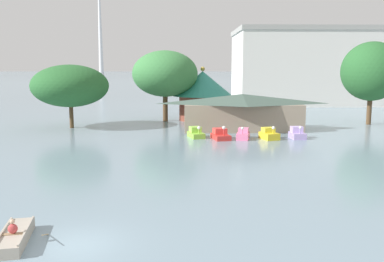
% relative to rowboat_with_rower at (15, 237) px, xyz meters
% --- Properties ---
extents(ground_plane, '(2000.00, 2000.00, 0.00)m').
position_rel_rowboat_with_rower_xyz_m(ground_plane, '(2.97, -0.32, -0.29)').
color(ground_plane, gray).
extents(rowboat_with_rower, '(3.03, 3.90, 1.25)m').
position_rel_rowboat_with_rower_xyz_m(rowboat_with_rower, '(0.00, 0.00, 0.00)').
color(rowboat_with_rower, '#ADA393').
rests_on(rowboat_with_rower, ground).
extents(pedal_boat_lime, '(2.14, 3.04, 1.49)m').
position_rel_rowboat_with_rower_xyz_m(pedal_boat_lime, '(9.40, 29.76, 0.20)').
color(pedal_boat_lime, '#8CCC3F').
rests_on(pedal_boat_lime, ground).
extents(pedal_boat_red, '(2.25, 3.14, 1.70)m').
position_rel_rowboat_with_rower_xyz_m(pedal_boat_red, '(12.20, 28.49, 0.20)').
color(pedal_boat_red, red).
rests_on(pedal_boat_red, ground).
extents(pedal_boat_pink, '(1.96, 3.06, 1.56)m').
position_rel_rowboat_with_rower_xyz_m(pedal_boat_pink, '(14.84, 28.62, 0.21)').
color(pedal_boat_pink, pink).
rests_on(pedal_boat_pink, ground).
extents(pedal_boat_yellow, '(2.17, 2.72, 1.63)m').
position_rel_rowboat_with_rower_xyz_m(pedal_boat_yellow, '(17.80, 28.36, 0.25)').
color(pedal_boat_yellow, yellow).
rests_on(pedal_boat_yellow, ground).
extents(pedal_boat_lavender, '(1.64, 2.33, 1.56)m').
position_rel_rowboat_with_rower_xyz_m(pedal_boat_lavender, '(21.15, 28.72, 0.26)').
color(pedal_boat_lavender, '#B299D8').
rests_on(pedal_boat_lavender, ground).
extents(boathouse, '(16.39, 6.79, 4.75)m').
position_rel_rowboat_with_rower_xyz_m(boathouse, '(15.67, 35.62, 2.19)').
color(boathouse, gray).
rests_on(boathouse, ground).
extents(green_roof_pavilion, '(9.41, 9.41, 8.34)m').
position_rel_rowboat_with_rower_xyz_m(green_roof_pavilion, '(10.95, 46.47, 3.99)').
color(green_roof_pavilion, brown).
rests_on(green_roof_pavilion, ground).
extents(shoreline_tree_tall_left, '(10.35, 10.35, 8.59)m').
position_rel_rowboat_with_rower_xyz_m(shoreline_tree_tall_left, '(-7.38, 38.03, 5.44)').
color(shoreline_tree_tall_left, brown).
rests_on(shoreline_tree_tall_left, ground).
extents(shoreline_tree_mid, '(9.95, 9.95, 10.77)m').
position_rel_rowboat_with_rower_xyz_m(shoreline_tree_mid, '(5.16, 45.03, 6.96)').
color(shoreline_tree_mid, brown).
rests_on(shoreline_tree_mid, ground).
extents(shoreline_tree_right, '(8.54, 8.54, 11.86)m').
position_rel_rowboat_with_rower_xyz_m(shoreline_tree_right, '(34.85, 40.64, 7.34)').
color(shoreline_tree_right, brown).
rests_on(shoreline_tree_right, ground).
extents(background_building_block, '(31.03, 19.87, 16.81)m').
position_rel_rowboat_with_rower_xyz_m(background_building_block, '(35.31, 76.72, 8.13)').
color(background_building_block, silver).
rests_on(background_building_block, ground).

